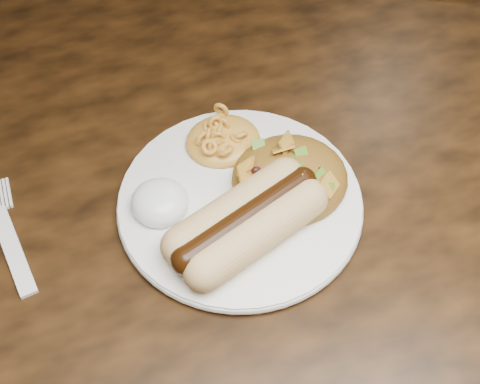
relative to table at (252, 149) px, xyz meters
name	(u,v)px	position (x,y,z in m)	size (l,w,h in m)	color
floor	(247,367)	(0.00, 0.00, -0.66)	(4.00, 4.00, 0.00)	black
table	(252,149)	(0.00, 0.00, 0.00)	(1.60, 0.90, 0.75)	#41240C
plate	(240,202)	(-0.06, -0.14, 0.10)	(0.22, 0.22, 0.01)	white
hotdog	(246,221)	(-0.07, -0.17, 0.12)	(0.13, 0.10, 0.03)	#E5BD69
mac_and_cheese	(223,134)	(-0.06, -0.07, 0.12)	(0.07, 0.07, 0.03)	gold
sour_cream	(159,197)	(-0.13, -0.12, 0.12)	(0.05, 0.05, 0.03)	white
taco_salad	(291,171)	(-0.01, -0.13, 0.12)	(0.11, 0.10, 0.05)	#BA4110
fork	(13,250)	(-0.27, -0.12, 0.09)	(0.02, 0.15, 0.00)	white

